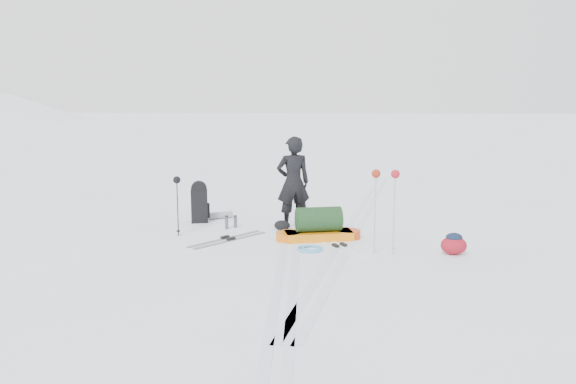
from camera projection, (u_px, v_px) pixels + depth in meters
The scene contains 13 objects.
ground at pixel (291, 239), 11.27m from camera, with size 200.00×200.00×0.00m, color white.
ski_tracks at pixel (323, 230), 12.07m from camera, with size 3.38×17.97×0.01m.
skier at pixel (293, 183), 12.10m from camera, with size 0.73×0.48×2.01m, color black.
pulk_sled at pixel (319, 227), 11.23m from camera, with size 1.79×0.93×0.66m.
expedition_rucksack at pixel (202, 203), 12.82m from camera, with size 0.89×0.82×0.95m.
ski_poles_black at pixel (177, 187), 11.44m from camera, with size 0.15×0.18×1.24m.
ski_poles_silver at pixel (385, 184), 10.00m from camera, with size 0.50×0.17×1.55m.
touring_skis_grey at pixel (228, 239), 11.24m from camera, with size 1.33×1.64×0.07m.
touring_skis_white at pixel (339, 246), 10.69m from camera, with size 1.15×1.65×0.06m.
rope_coil at pixel (311, 248), 10.49m from camera, with size 0.63×0.63×0.06m.
small_daypack at pixel (454, 244), 10.16m from camera, with size 0.52×0.42×0.40m.
thermos_pair at pixel (231, 222), 12.22m from camera, with size 0.24×0.23×0.29m.
stuff_sack at pixel (282, 225), 12.06m from camera, with size 0.35×0.26×0.21m.
Camera 1 is at (1.08, -10.91, 2.80)m, focal length 35.00 mm.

